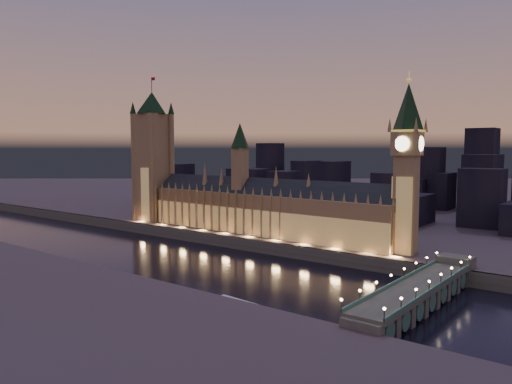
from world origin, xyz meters
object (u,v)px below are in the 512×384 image
Objects in this scene: victoria_tower at (153,150)px; westminster_bridge at (421,292)px; palace_of_westminster at (261,208)px; river_boat at (236,308)px; elizabeth_tower at (407,153)px.

victoria_tower reaches higher than westminster_bridge.
palace_of_westminster is 120.84m from victoria_tower.
victoria_tower reaches higher than river_boat.
river_boat is (-58.05, -54.54, -4.44)m from westminster_bridge.
river_boat is (-24.67, -119.92, -63.50)m from elizabeth_tower.
elizabeth_tower is at bearing 0.10° from palace_of_westminster.
elizabeth_tower is at bearing 117.05° from westminster_bridge.
victoria_tower is 266.72m from westminster_bridge.
westminster_bridge is at bearing -14.58° from victoria_tower.
elizabeth_tower is 137.92m from river_boat.
palace_of_westminster is 111.02m from elizabeth_tower.
westminster_bridge is (33.38, -65.38, -59.06)m from elizabeth_tower.
victoria_tower is 218.01m from elizabeth_tower.
victoria_tower reaches higher than elizabeth_tower.
victoria_tower is at bearing 165.42° from westminster_bridge.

